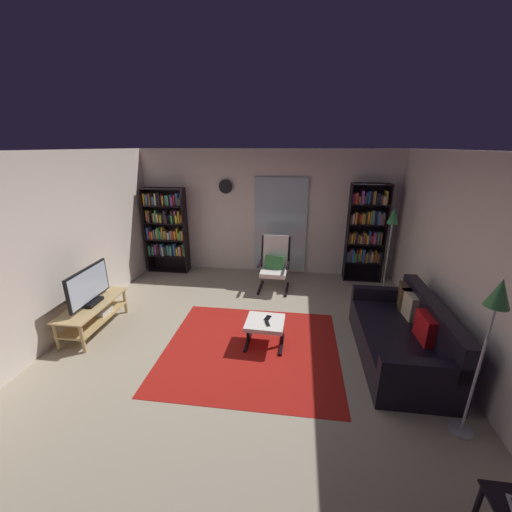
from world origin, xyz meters
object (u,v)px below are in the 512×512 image
at_px(leather_sofa, 403,337).
at_px(lounge_armchair, 275,262).
at_px(television, 89,287).
at_px(wall_clock, 226,187).
at_px(bookshelf_near_tv, 166,227).
at_px(tv_remote, 267,323).
at_px(floor_lamp_by_sofa, 494,313).
at_px(tv_stand, 94,312).
at_px(ottoman, 265,325).
at_px(floor_lamp_by_shelf, 392,225).
at_px(cell_phone, 268,318).
at_px(bookshelf_near_sofa, 366,230).

bearing_deg(leather_sofa, lounge_armchair, 132.95).
height_order(television, wall_clock, wall_clock).
xyz_separation_m(bookshelf_near_tv, leather_sofa, (4.22, -2.56, -0.69)).
relative_size(television, tv_remote, 6.19).
distance_m(tv_remote, wall_clock, 3.36).
bearing_deg(television, floor_lamp_by_sofa, -14.66).
bearing_deg(television, tv_stand, 95.67).
distance_m(ottoman, floor_lamp_by_shelf, 2.95).
bearing_deg(bookshelf_near_tv, cell_phone, -45.02).
bearing_deg(tv_stand, cell_phone, 0.09).
distance_m(tv_stand, lounge_armchair, 3.18).
height_order(tv_stand, tv_remote, tv_stand).
bearing_deg(bookshelf_near_sofa, tv_stand, -150.03).
bearing_deg(bookshelf_near_sofa, floor_lamp_by_shelf, -67.58).
bearing_deg(tv_stand, tv_remote, -2.93).
xyz_separation_m(ottoman, wall_clock, (-1.12, 2.73, 1.54)).
height_order(lounge_armchair, floor_lamp_by_sofa, floor_lamp_by_sofa).
height_order(cell_phone, floor_lamp_by_shelf, floor_lamp_by_shelf).
relative_size(bookshelf_near_tv, leather_sofa, 0.97).
relative_size(tv_stand, floor_lamp_by_sofa, 0.73).
xyz_separation_m(bookshelf_near_tv, wall_clock, (1.29, 0.21, 0.86)).
relative_size(ottoman, cell_phone, 3.84).
xyz_separation_m(bookshelf_near_sofa, tv_remote, (-1.71, -2.64, -0.67)).
distance_m(television, wall_clock, 3.26).
relative_size(television, cell_phone, 6.36).
distance_m(bookshelf_near_sofa, floor_lamp_by_sofa, 3.76).
height_order(tv_stand, bookshelf_near_sofa, bookshelf_near_sofa).
bearing_deg(floor_lamp_by_sofa, television, 165.34).
distance_m(bookshelf_near_sofa, floor_lamp_by_shelf, 0.80).
bearing_deg(television, ottoman, -0.99).
relative_size(bookshelf_near_tv, tv_remote, 12.71).
bearing_deg(floor_lamp_by_shelf, lounge_armchair, 178.72).
bearing_deg(tv_remote, floor_lamp_by_shelf, 25.81).
relative_size(lounge_armchair, ottoman, 1.90).
bearing_deg(leather_sofa, bookshelf_near_sofa, 91.44).
distance_m(television, floor_lamp_by_sofa, 4.85).
xyz_separation_m(television, cell_phone, (2.62, 0.03, -0.32)).
height_order(ottoman, wall_clock, wall_clock).
relative_size(television, leather_sofa, 0.47).
xyz_separation_m(tv_stand, ottoman, (2.59, -0.07, 0.02)).
height_order(bookshelf_near_tv, bookshelf_near_sofa, bookshelf_near_sofa).
bearing_deg(tv_stand, floor_lamp_by_shelf, 21.34).
bearing_deg(television, leather_sofa, -1.13).
xyz_separation_m(ottoman, floor_lamp_by_shelf, (2.03, 1.87, 1.03)).
bearing_deg(bookshelf_near_tv, tv_remote, -46.49).
bearing_deg(bookshelf_near_sofa, bookshelf_near_tv, -179.29).
bearing_deg(television, bookshelf_near_sofa, 30.21).
height_order(bookshelf_near_tv, lounge_armchair, bookshelf_near_tv).
height_order(tv_stand, wall_clock, wall_clock).
xyz_separation_m(bookshelf_near_sofa, lounge_armchair, (-1.76, -0.65, -0.53)).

